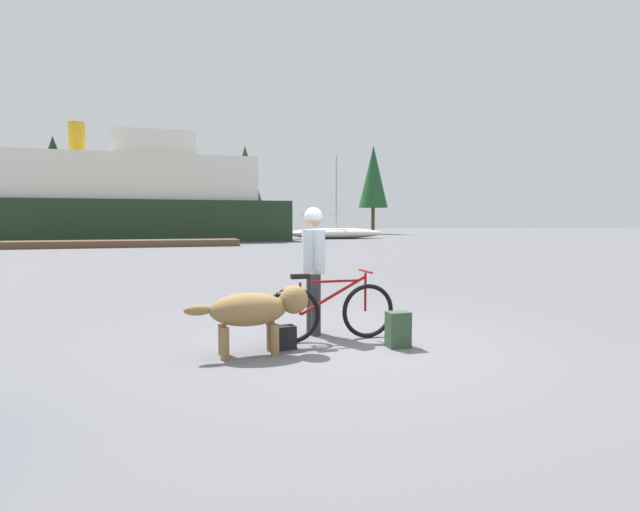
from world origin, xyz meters
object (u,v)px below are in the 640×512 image
object	(u,v)px
ferry_boat	(123,201)
dog	(256,310)
backpack	(398,329)
person_cyclist	(313,258)
handbag_pannier	(282,338)
sailboat_moored	(336,233)
bicycle	(330,311)

from	to	relation	value
ferry_boat	dog	bearing A→B (deg)	-83.22
ferry_boat	backpack	bearing A→B (deg)	-80.38
dog	ferry_boat	xyz separation A→B (m)	(-4.06, 34.12, 2.48)
backpack	person_cyclist	bearing A→B (deg)	128.40
person_cyclist	handbag_pannier	xyz separation A→B (m)	(-0.60, -0.69, -0.92)
dog	handbag_pannier	size ratio (longest dim) A/B	4.55
dog	sailboat_moored	distance (m)	36.81
bicycle	handbag_pannier	bearing A→B (deg)	-160.41
handbag_pannier	sailboat_moored	world-z (taller)	sailboat_moored
bicycle	person_cyclist	bearing A→B (deg)	102.79
backpack	ferry_boat	distance (m)	34.90
handbag_pannier	ferry_boat	distance (m)	34.38
backpack	sailboat_moored	world-z (taller)	sailboat_moored
ferry_boat	handbag_pannier	bearing A→B (deg)	-82.61
bicycle	dog	size ratio (longest dim) A/B	1.22
person_cyclist	ferry_boat	size ratio (longest dim) A/B	0.07
backpack	handbag_pannier	world-z (taller)	backpack
handbag_pannier	sailboat_moored	distance (m)	36.56
person_cyclist	sailboat_moored	world-z (taller)	sailboat_moored
backpack	sailboat_moored	size ratio (longest dim) A/B	0.05
handbag_pannier	dog	bearing A→B (deg)	-157.66
bicycle	sailboat_moored	bearing A→B (deg)	70.98
dog	handbag_pannier	bearing A→B (deg)	22.34
handbag_pannier	sailboat_moored	xyz separation A→B (m)	(12.46, 34.36, 0.33)
person_cyclist	ferry_boat	xyz separation A→B (m)	(-5.01, 33.28, 1.94)
bicycle	ferry_boat	world-z (taller)	ferry_boat
backpack	handbag_pannier	size ratio (longest dim) A/B	1.40
bicycle	handbag_pannier	distance (m)	0.79
person_cyclist	sailboat_moored	distance (m)	35.71
sailboat_moored	bicycle	bearing A→B (deg)	-109.02
handbag_pannier	ferry_boat	bearing A→B (deg)	97.39
backpack	sailboat_moored	bearing A→B (deg)	72.32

